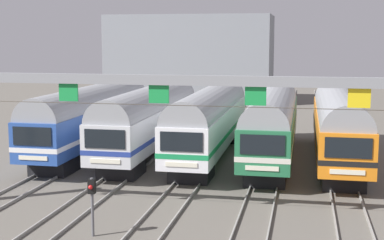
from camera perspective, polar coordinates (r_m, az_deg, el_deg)
The scene contains 10 objects.
ground_plane at distance 38.50m, azimuth 1.83°, elevation -3.77°, with size 160.00×160.00×0.00m, color #5B564F.
track_bed at distance 55.07m, azimuth 4.78°, elevation -0.07°, with size 18.36×70.00×0.15m.
commuter_train_blue at distance 40.28m, azimuth -10.06°, elevation 0.52°, with size 2.88×18.06×5.05m.
commuter_train_silver at distance 38.95m, azimuth -4.28°, elevation 0.36°, with size 2.88×18.06×5.05m.
commuter_train_white at distance 38.03m, azimuth 1.85°, elevation 0.19°, with size 2.88×18.06×5.05m.
commuter_train_green at distance 37.57m, azimuth 8.19°, elevation 0.01°, with size 2.88×18.06×5.05m.
commuter_train_orange at distance 37.58m, azimuth 14.62°, elevation -0.18°, with size 2.88×18.06×4.77m.
catenary_gantry at distance 24.60m, azimuth -3.37°, elevation 1.78°, with size 22.09×0.44×6.97m.
yard_signal_mast at distance 23.33m, azimuth -10.12°, elevation -7.55°, with size 0.28×0.35×2.45m.
maintenance_building at distance 73.05m, azimuth -0.07°, elevation 6.27°, with size 20.63×10.00×10.96m, color gray.
Camera 1 is at (6.25, -37.14, 8.03)m, focal length 52.55 mm.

